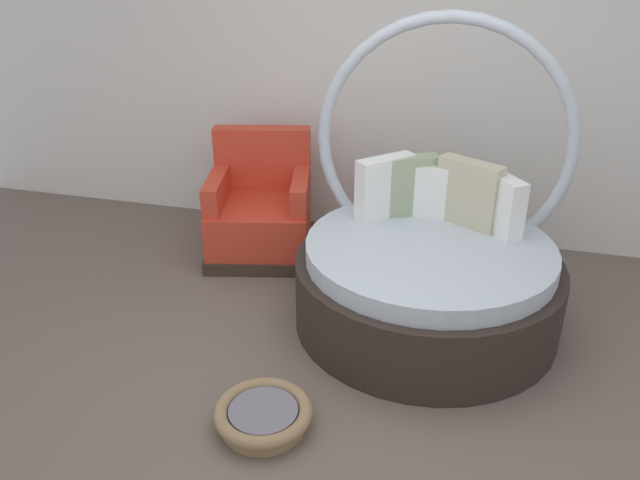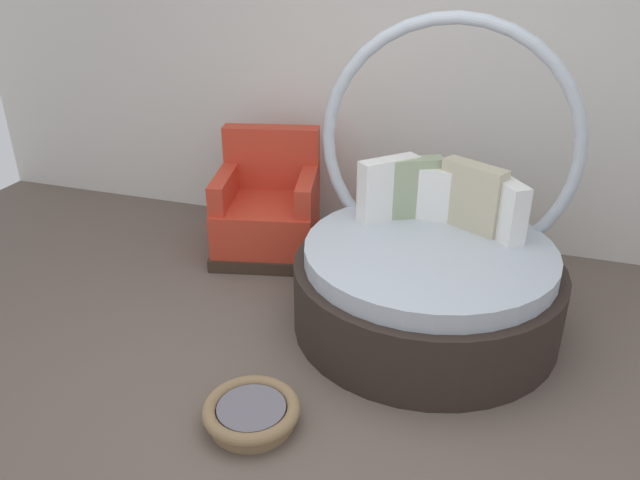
% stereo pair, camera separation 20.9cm
% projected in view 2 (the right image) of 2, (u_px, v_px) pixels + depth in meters
% --- Properties ---
extents(ground_plane, '(8.00, 8.00, 0.02)m').
position_uv_depth(ground_plane, '(314.00, 410.00, 3.34)').
color(ground_plane, '#66564C').
extents(back_wall, '(8.00, 0.12, 3.01)m').
position_uv_depth(back_wall, '(413.00, 51.00, 4.68)').
color(back_wall, silver).
rests_on(back_wall, ground_plane).
extents(round_daybed, '(1.69, 1.69, 1.90)m').
position_uv_depth(round_daybed, '(429.00, 266.00, 3.94)').
color(round_daybed, '#2D231E').
rests_on(round_daybed, ground_plane).
extents(red_armchair, '(0.96, 0.96, 0.94)m').
position_uv_depth(red_armchair, '(268.00, 211.00, 4.89)').
color(red_armchair, '#38281E').
rests_on(red_armchair, ground_plane).
extents(pet_basket, '(0.51, 0.51, 0.13)m').
position_uv_depth(pet_basket, '(252.00, 413.00, 3.20)').
color(pet_basket, '#8E704C').
rests_on(pet_basket, ground_plane).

